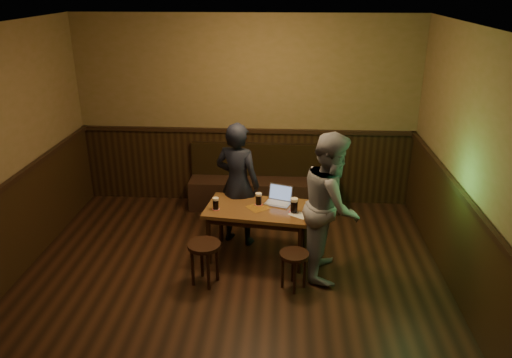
{
  "coord_description": "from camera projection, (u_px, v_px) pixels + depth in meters",
  "views": [
    {
      "loc": [
        0.6,
        -4.16,
        3.23
      ],
      "look_at": [
        0.26,
        1.18,
        1.08
      ],
      "focal_mm": 35.0,
      "sensor_mm": 36.0,
      "label": 1
    }
  ],
  "objects": [
    {
      "name": "pub_table",
      "position": [
        258.0,
        214.0,
        6.04
      ],
      "size": [
        1.32,
        0.87,
        0.67
      ],
      "rotation": [
        0.0,
        0.0,
        -0.13
      ],
      "color": "#543518",
      "rests_on": "ground"
    },
    {
      "name": "pint_mid",
      "position": [
        259.0,
        199.0,
        6.05
      ],
      "size": [
        0.1,
        0.1,
        0.16
      ],
      "color": "#B51618",
      "rests_on": "pub_table"
    },
    {
      "name": "bench",
      "position": [
        264.0,
        187.0,
        7.5
      ],
      "size": [
        2.2,
        0.5,
        0.95
      ],
      "color": "black",
      "rests_on": "ground"
    },
    {
      "name": "person_grey",
      "position": [
        331.0,
        205.0,
        5.62
      ],
      "size": [
        0.72,
        0.89,
        1.71
      ],
      "primitive_type": "imported",
      "rotation": [
        0.0,
        0.0,
        1.47
      ],
      "color": "gray",
      "rests_on": "ground"
    },
    {
      "name": "pint_left",
      "position": [
        216.0,
        203.0,
        5.94
      ],
      "size": [
        0.1,
        0.1,
        0.15
      ],
      "color": "#B51618",
      "rests_on": "pub_table"
    },
    {
      "name": "laptop",
      "position": [
        279.0,
        199.0,
        6.11
      ],
      "size": [
        0.36,
        0.33,
        0.21
      ],
      "rotation": [
        0.0,
        0.0,
        -0.33
      ],
      "color": "silver",
      "rests_on": "pub_table"
    },
    {
      "name": "stool_left",
      "position": [
        204.0,
        252.0,
        5.55
      ],
      "size": [
        0.49,
        0.49,
        0.51
      ],
      "rotation": [
        0.0,
        0.0,
        0.42
      ],
      "color": "black",
      "rests_on": "ground"
    },
    {
      "name": "pint_right",
      "position": [
        294.0,
        205.0,
        5.85
      ],
      "size": [
        0.12,
        0.12,
        0.18
      ],
      "color": "#B51618",
      "rests_on": "pub_table"
    },
    {
      "name": "stool_right",
      "position": [
        294.0,
        260.0,
        5.49
      ],
      "size": [
        0.35,
        0.35,
        0.44
      ],
      "rotation": [
        0.0,
        0.0,
        0.09
      ],
      "color": "black",
      "rests_on": "ground"
    },
    {
      "name": "person_suit",
      "position": [
        238.0,
        184.0,
        6.32
      ],
      "size": [
        0.69,
        0.56,
        1.62
      ],
      "primitive_type": "imported",
      "rotation": [
        0.0,
        0.0,
        2.8
      ],
      "color": "black",
      "rests_on": "ground"
    },
    {
      "name": "room",
      "position": [
        223.0,
        203.0,
        4.84
      ],
      "size": [
        5.04,
        6.04,
        2.84
      ],
      "color": "black",
      "rests_on": "ground"
    },
    {
      "name": "menu",
      "position": [
        299.0,
        215.0,
        5.82
      ],
      "size": [
        0.27,
        0.25,
        0.0
      ],
      "primitive_type": "cube",
      "rotation": [
        0.0,
        0.0,
        -0.61
      ],
      "color": "silver",
      "rests_on": "pub_table"
    }
  ]
}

